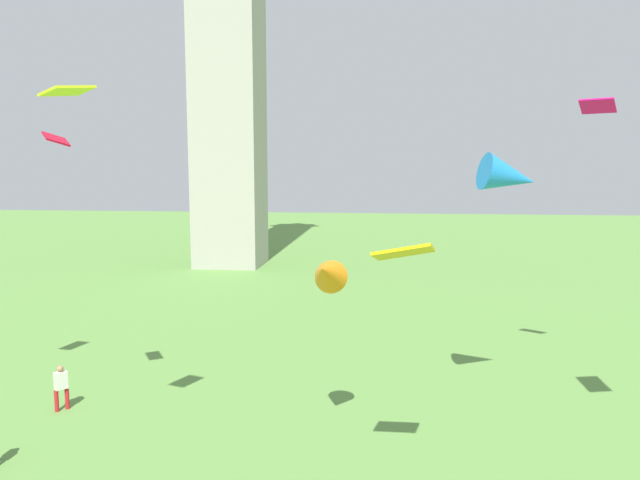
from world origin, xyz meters
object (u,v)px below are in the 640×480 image
Objects in this scene: kite_flying_1 at (403,252)px; person_1 at (61,385)px; kite_flying_2 at (327,273)px; kite_flying_4 at (598,106)px; kite_flying_8 at (56,139)px; kite_flying_5 at (67,91)px; kite_flying_0 at (509,177)px.

person_1 is at bearing -14.97° from kite_flying_1.
kite_flying_2 is at bearing -44.89° from kite_flying_1.
kite_flying_4 is 1.11× the size of kite_flying_8.
kite_flying_5 is (-9.27, 0.44, 4.29)m from kite_flying_1.
kite_flying_1 is 1.10× the size of kite_flying_4.
kite_flying_0 is 1.42× the size of kite_flying_1.
kite_flying_8 is at bearing 59.67° from kite_flying_5.
kite_flying_4 is (4.05, 3.36, 2.80)m from kite_flying_0.
kite_flying_8 is (-9.76, 1.48, 4.34)m from kite_flying_2.
kite_flying_8 is (-16.06, -2.21, 1.33)m from kite_flying_0.
kite_flying_5 reaches higher than kite_flying_2.
kite_flying_2 is at bearing -137.50° from kite_flying_8.
kite_flying_5 is (3.71, -5.02, 10.56)m from person_1.
kite_flying_1 is 1.22× the size of kite_flying_8.
person_1 is 1.18× the size of kite_flying_5.
kite_flying_0 is 14.87m from kite_flying_5.
kite_flying_0 is 8.04m from kite_flying_1.
kite_flying_0 is 1.58× the size of kite_flying_5.
person_1 is at bearing 61.63° from kite_flying_5.
kite_flying_1 is 13.72m from kite_flying_4.
kite_flying_8 reaches higher than person_1.
kite_flying_2 is 1.26× the size of kite_flying_5.
kite_flying_4 is (21.02, 4.64, 10.91)m from person_1.
kite_flying_8 is (-20.11, -5.58, -1.47)m from kite_flying_4.
kite_flying_1 is (-3.98, -6.73, -1.85)m from kite_flying_0.
kite_flying_0 is at bearing 70.32° from kite_flying_4.
person_1 is 9.53m from kite_flying_8.
kite_flying_8 is at bearing 177.44° from kite_flying_2.
kite_flying_4 is at bearing -61.92° from kite_flying_0.
kite_flying_4 is 1.01× the size of kite_flying_5.
kite_flying_4 reaches higher than kite_flying_5.
kite_flying_5 is at bearing 59.77° from kite_flying_4.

